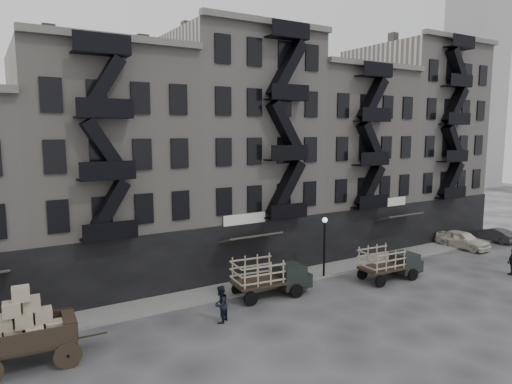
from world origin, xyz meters
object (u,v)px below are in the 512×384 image
pedestrian_mid (220,304)px  car_far (494,235)px  stake_truck_east (390,261)px  stake_truck_west (270,274)px  car_east (463,240)px  wagon (23,322)px

pedestrian_mid → car_far: bearing=149.1°
car_far → stake_truck_east: bearing=11.0°
stake_truck_west → stake_truck_east: (8.75, -1.61, -0.08)m
car_east → stake_truck_east: bearing=-171.1°
car_east → pedestrian_mid: size_ratio=2.26×
wagon → pedestrian_mid: 9.38m
stake_truck_west → stake_truck_east: stake_truck_west is taller
wagon → pedestrian_mid: (9.32, -0.28, -1.01)m
stake_truck_west → pedestrian_mid: bearing=-150.4°
car_far → pedestrian_mid: (-29.65, -2.89, 0.37)m
wagon → stake_truck_west: wagon is taller
car_far → pedestrian_mid: bearing=7.6°
wagon → stake_truck_east: 22.44m
stake_truck_east → pedestrian_mid: 13.12m
pedestrian_mid → stake_truck_west: bearing=167.0°
stake_truck_east → stake_truck_west: bearing=172.9°
wagon → stake_truck_east: size_ratio=0.90×
car_east → pedestrian_mid: (-24.93, -2.89, 0.23)m
stake_truck_east → car_far: bearing=12.3°
wagon → car_east: wagon is taller
wagon → car_far: 39.08m
wagon → car_east: (34.25, 2.61, -1.25)m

